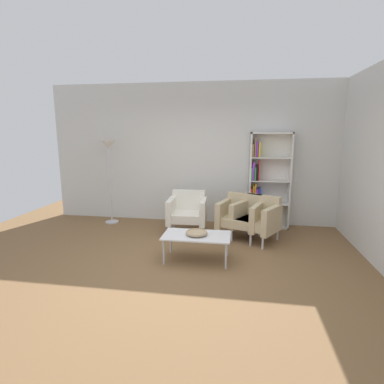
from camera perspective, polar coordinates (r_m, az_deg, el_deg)
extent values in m
plane|color=brown|center=(4.44, -3.07, -14.20)|extent=(8.32, 8.32, 0.00)
cube|color=silver|center=(6.45, 1.41, 7.14)|extent=(6.40, 0.12, 2.90)
cube|color=silver|center=(6.23, 10.80, 2.17)|extent=(0.03, 0.30, 1.90)
cube|color=silver|center=(6.30, 17.82, 1.93)|extent=(0.03, 0.30, 1.90)
cube|color=silver|center=(6.18, 14.75, 10.65)|extent=(0.80, 0.30, 0.03)
cube|color=silver|center=(6.46, 13.93, -6.17)|extent=(0.80, 0.30, 0.03)
cube|color=silver|center=(6.39, 14.22, 2.25)|extent=(0.80, 0.02, 1.90)
cube|color=silver|center=(6.34, 14.13, -2.06)|extent=(0.76, 0.28, 0.02)
cube|color=silver|center=(6.25, 14.33, 2.05)|extent=(0.76, 0.28, 0.02)
cube|color=silver|center=(6.20, 14.54, 6.26)|extent=(0.76, 0.28, 0.02)
cube|color=blue|center=(6.33, 10.87, -4.21)|extent=(0.03, 0.20, 0.41)
cube|color=white|center=(6.33, 11.24, -4.39)|extent=(0.03, 0.18, 0.37)
cube|color=olive|center=(6.36, 11.65, -4.46)|extent=(0.04, 0.22, 0.35)
cube|color=purple|center=(6.38, 12.01, -4.84)|extent=(0.02, 0.24, 0.26)
cube|color=yellow|center=(6.36, 12.37, -4.54)|extent=(0.03, 0.21, 0.34)
cube|color=red|center=(6.27, 11.03, -0.58)|extent=(0.04, 0.25, 0.29)
cube|color=yellow|center=(6.25, 11.43, -0.38)|extent=(0.02, 0.23, 0.35)
cube|color=orange|center=(6.25, 11.73, -0.23)|extent=(0.03, 0.22, 0.38)
cube|color=purple|center=(6.25, 12.08, -0.73)|extent=(0.04, 0.20, 0.28)
cube|color=blue|center=(6.26, 12.58, -0.62)|extent=(0.04, 0.22, 0.30)
cube|color=green|center=(6.18, 11.08, 3.39)|extent=(0.02, 0.22, 0.25)
cube|color=purple|center=(6.17, 11.42, 3.82)|extent=(0.04, 0.21, 0.35)
cube|color=green|center=(6.18, 11.77, 3.42)|extent=(0.02, 0.21, 0.27)
cube|color=black|center=(6.16, 12.11, 3.60)|extent=(0.03, 0.18, 0.31)
cube|color=red|center=(6.16, 12.44, 4.01)|extent=(0.02, 0.19, 0.40)
cube|color=olive|center=(6.11, 11.35, 7.67)|extent=(0.04, 0.18, 0.26)
cube|color=olive|center=(6.13, 11.78, 8.20)|extent=(0.03, 0.21, 0.38)
cube|color=purple|center=(6.11, 12.10, 7.84)|extent=(0.03, 0.17, 0.30)
cube|color=yellow|center=(6.15, 12.49, 7.74)|extent=(0.03, 0.24, 0.28)
cube|color=silver|center=(4.57, 0.88, -8.14)|extent=(1.00, 0.56, 0.02)
cylinder|color=silver|center=(4.51, -5.33, -11.16)|extent=(0.03, 0.03, 0.38)
cylinder|color=silver|center=(4.39, 6.38, -11.85)|extent=(0.03, 0.03, 0.38)
cylinder|color=silver|center=(4.93, -3.99, -9.18)|extent=(0.03, 0.03, 0.38)
cylinder|color=silver|center=(4.82, 6.65, -9.73)|extent=(0.03, 0.03, 0.38)
cylinder|color=tan|center=(4.56, 0.88, -7.91)|extent=(0.13, 0.13, 0.02)
cylinder|color=tan|center=(4.56, 0.88, -7.67)|extent=(0.32, 0.32, 0.02)
torus|color=tan|center=(4.55, 0.88, -7.53)|extent=(0.32, 0.32, 0.02)
cube|color=#C6B289|center=(5.61, 8.92, -5.35)|extent=(0.79, 0.75, 0.16)
cube|color=#C6B289|center=(5.79, 9.84, -2.09)|extent=(0.65, 0.31, 0.38)
cube|color=#C6B289|center=(5.66, 5.90, -3.96)|extent=(0.29, 0.62, 0.46)
cube|color=#C6B289|center=(5.48, 11.98, -4.66)|extent=(0.29, 0.62, 0.46)
cylinder|color=silver|center=(5.49, 4.83, -7.81)|extent=(0.04, 0.04, 0.24)
cylinder|color=silver|center=(5.31, 10.91, -8.66)|extent=(0.04, 0.04, 0.24)
cylinder|color=silver|center=(6.00, 6.94, -6.18)|extent=(0.04, 0.04, 0.24)
cylinder|color=silver|center=(5.84, 12.51, -6.88)|extent=(0.04, 0.04, 0.24)
cube|color=white|center=(5.83, -0.91, -4.58)|extent=(0.67, 0.61, 0.16)
cube|color=white|center=(6.02, -0.59, -1.42)|extent=(0.65, 0.15, 0.38)
cube|color=white|center=(5.83, -3.96, -3.49)|extent=(0.13, 0.62, 0.46)
cube|color=white|center=(5.75, 2.14, -3.67)|extent=(0.13, 0.62, 0.46)
cylinder|color=silver|center=(5.64, -4.35, -7.29)|extent=(0.04, 0.04, 0.24)
cylinder|color=silver|center=(5.56, 1.79, -7.52)|extent=(0.04, 0.04, 0.24)
cylinder|color=silver|center=(6.18, -3.35, -5.60)|extent=(0.04, 0.04, 0.24)
cylinder|color=silver|center=(6.11, 2.23, -5.79)|extent=(0.04, 0.04, 0.24)
cube|color=#C6B289|center=(5.53, 11.84, -5.71)|extent=(0.85, 0.82, 0.16)
cube|color=#C6B289|center=(5.69, 13.22, -2.47)|extent=(0.61, 0.43, 0.38)
cube|color=#C6B289|center=(5.62, 8.99, -4.15)|extent=(0.40, 0.59, 0.46)
cube|color=#C6B289|center=(5.35, 14.74, -5.18)|extent=(0.40, 0.59, 0.46)
cylinder|color=silver|center=(5.47, 7.42, -7.94)|extent=(0.04, 0.04, 0.24)
cylinder|color=silver|center=(5.20, 13.11, -9.18)|extent=(0.04, 0.04, 0.24)
cylinder|color=silver|center=(5.95, 10.41, -6.46)|extent=(0.04, 0.04, 0.24)
cylinder|color=silver|center=(5.70, 15.73, -7.49)|extent=(0.04, 0.04, 0.24)
cylinder|color=silver|center=(6.77, -14.75, -5.42)|extent=(0.28, 0.28, 0.02)
cylinder|color=silver|center=(6.59, -15.11, 1.59)|extent=(0.03, 0.03, 1.65)
cone|color=white|center=(6.51, -15.47, 8.55)|extent=(0.32, 0.32, 0.18)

